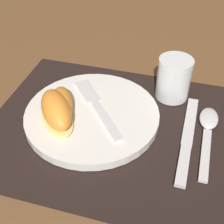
# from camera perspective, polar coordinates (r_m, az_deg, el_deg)

# --- Properties ---
(ground_plane) EXTENTS (3.00, 3.00, 0.00)m
(ground_plane) POSITION_cam_1_polar(r_m,az_deg,el_deg) (0.56, 1.42, -3.20)
(ground_plane) COLOR brown
(placemat) EXTENTS (0.47, 0.36, 0.00)m
(placemat) POSITION_cam_1_polar(r_m,az_deg,el_deg) (0.56, 1.42, -3.05)
(placemat) COLOR black
(placemat) RESTS_ON ground_plane
(plate) EXTENTS (0.24, 0.24, 0.02)m
(plate) POSITION_cam_1_polar(r_m,az_deg,el_deg) (0.57, -3.66, -0.59)
(plate) COLOR white
(plate) RESTS_ON placemat
(juice_glass) EXTENTS (0.07, 0.07, 0.08)m
(juice_glass) POSITION_cam_1_polar(r_m,az_deg,el_deg) (0.62, 11.17, 5.66)
(juice_glass) COLOR silver
(juice_glass) RESTS_ON placemat
(knife) EXTENTS (0.02, 0.21, 0.01)m
(knife) POSITION_cam_1_polar(r_m,az_deg,el_deg) (0.55, 13.58, -4.89)
(knife) COLOR silver
(knife) RESTS_ON placemat
(spoon) EXTENTS (0.03, 0.17, 0.01)m
(spoon) POSITION_cam_1_polar(r_m,az_deg,el_deg) (0.58, 17.15, -2.64)
(spoon) COLOR silver
(spoon) RESTS_ON placemat
(fork) EXTENTS (0.13, 0.15, 0.00)m
(fork) POSITION_cam_1_polar(r_m,az_deg,el_deg) (0.58, -3.03, 1.57)
(fork) COLOR silver
(fork) RESTS_ON plate
(citrus_wedge_0) EXTENTS (0.08, 0.12, 0.03)m
(citrus_wedge_0) POSITION_cam_1_polar(r_m,az_deg,el_deg) (0.56, -9.35, 1.01)
(citrus_wedge_0) COLOR #F4DB84
(citrus_wedge_0) RESTS_ON plate
(citrus_wedge_1) EXTENTS (0.11, 0.12, 0.05)m
(citrus_wedge_1) POSITION_cam_1_polar(r_m,az_deg,el_deg) (0.54, -10.17, 0.19)
(citrus_wedge_1) COLOR #F4DB84
(citrus_wedge_1) RESTS_ON plate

